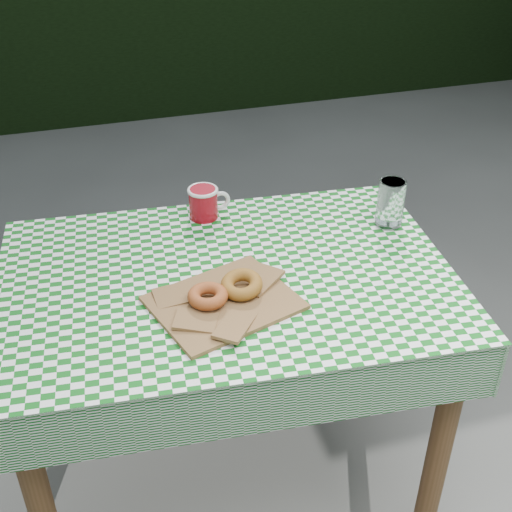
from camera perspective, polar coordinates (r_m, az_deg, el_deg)
The scene contains 8 objects.
ground at distance 2.22m, azimuth 0.15°, elevation -16.49°, with size 60.00×60.00×0.00m, color #4B4C47.
table at distance 1.89m, azimuth -2.21°, elevation -11.12°, with size 1.09×0.72×0.75m, color brown.
tablecloth at distance 1.65m, azimuth -2.49°, elevation -1.75°, with size 1.11×0.74×0.01m, color #0E5A16.
paper_bag at distance 1.55m, azimuth -2.73°, elevation -3.86°, with size 0.31×0.25×0.02m, color brown.
bagel_front at distance 1.53m, azimuth -4.10°, elevation -3.39°, with size 0.09×0.09×0.03m, color #9B4620.
bagel_back at distance 1.56m, azimuth -1.23°, elevation -2.43°, with size 0.10×0.10×0.03m, color brown.
coffee_mug at distance 1.87m, azimuth -4.47°, elevation 4.48°, with size 0.16×0.16×0.09m, color maroon, non-canonical shape.
drinking_glass at distance 1.85m, azimuth 11.29°, elevation 4.39°, with size 0.07×0.07×0.13m, color white.
Camera 1 is at (-0.41, -1.37, 1.71)m, focal length 47.36 mm.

